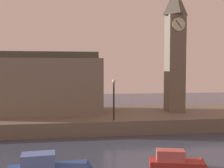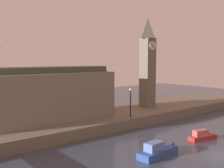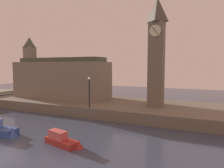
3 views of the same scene
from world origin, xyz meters
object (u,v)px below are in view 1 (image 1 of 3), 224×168
(parliament_hall, at_px, (26,83))
(clock_tower, at_px, (175,47))
(streetlamp, at_px, (114,95))
(boat_dinghy_red, at_px, (181,162))

(parliament_hall, bearing_deg, clock_tower, -4.37)
(streetlamp, bearing_deg, boat_dinghy_red, -72.27)
(clock_tower, relative_size, streetlamp, 3.63)
(streetlamp, bearing_deg, clock_tower, 29.45)
(streetlamp, height_order, boat_dinghy_red, streetlamp)
(streetlamp, bearing_deg, parliament_hall, 148.08)
(parliament_hall, relative_size, boat_dinghy_red, 4.00)
(parliament_hall, xyz_separation_m, boat_dinghy_red, (13.02, -16.09, -4.66))
(clock_tower, distance_m, streetlamp, 11.03)
(clock_tower, bearing_deg, boat_dinghy_red, -109.48)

